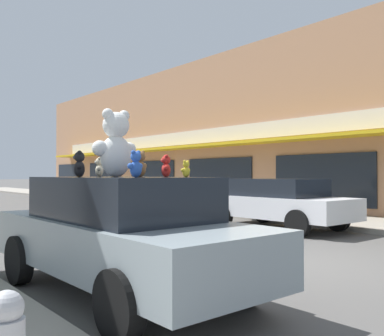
{
  "coord_description": "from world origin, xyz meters",
  "views": [
    {
      "loc": [
        -6.43,
        -4.82,
        1.62
      ],
      "look_at": [
        -1.53,
        1.08,
        1.73
      ],
      "focal_mm": 40.0,
      "sensor_mm": 36.0,
      "label": 1
    }
  ],
  "objects_px": {
    "teddy_bear_black": "(79,164)",
    "teddy_bear_red": "(166,166)",
    "teddy_bear_cream": "(99,167)",
    "teddy_bear_blue": "(136,164)",
    "plush_art_car": "(121,232)",
    "teddy_bear_brown": "(140,164)",
    "parked_car_far_center": "(278,202)",
    "teddy_bear_giant": "(116,145)",
    "teddy_bear_yellow": "(186,169)"
  },
  "relations": [
    {
      "from": "teddy_bear_yellow",
      "to": "parked_car_far_center",
      "type": "height_order",
      "value": "teddy_bear_yellow"
    },
    {
      "from": "teddy_bear_brown",
      "to": "plush_art_car",
      "type": "bearing_deg",
      "value": -20.82
    },
    {
      "from": "teddy_bear_blue",
      "to": "teddy_bear_yellow",
      "type": "height_order",
      "value": "teddy_bear_blue"
    },
    {
      "from": "teddy_bear_cream",
      "to": "teddy_bear_red",
      "type": "height_order",
      "value": "same"
    },
    {
      "from": "teddy_bear_giant",
      "to": "teddy_bear_cream",
      "type": "height_order",
      "value": "teddy_bear_giant"
    },
    {
      "from": "teddy_bear_yellow",
      "to": "teddy_bear_brown",
      "type": "height_order",
      "value": "teddy_bear_brown"
    },
    {
      "from": "teddy_bear_black",
      "to": "teddy_bear_yellow",
      "type": "xyz_separation_m",
      "value": [
        0.94,
        -1.08,
        -0.07
      ]
    },
    {
      "from": "teddy_bear_giant",
      "to": "teddy_bear_red",
      "type": "xyz_separation_m",
      "value": [
        0.45,
        -0.51,
        -0.29
      ]
    },
    {
      "from": "teddy_bear_black",
      "to": "teddy_bear_blue",
      "type": "distance_m",
      "value": 1.04
    },
    {
      "from": "teddy_bear_red",
      "to": "teddy_bear_blue",
      "type": "bearing_deg",
      "value": -47.44
    },
    {
      "from": "teddy_bear_yellow",
      "to": "teddy_bear_red",
      "type": "bearing_deg",
      "value": -69.06
    },
    {
      "from": "teddy_bear_red",
      "to": "teddy_bear_brown",
      "type": "relative_size",
      "value": 0.79
    },
    {
      "from": "plush_art_car",
      "to": "teddy_bear_giant",
      "type": "height_order",
      "value": "teddy_bear_giant"
    },
    {
      "from": "parked_car_far_center",
      "to": "plush_art_car",
      "type": "bearing_deg",
      "value": -156.9
    },
    {
      "from": "teddy_bear_black",
      "to": "parked_car_far_center",
      "type": "bearing_deg",
      "value": 131.61
    },
    {
      "from": "teddy_bear_red",
      "to": "parked_car_far_center",
      "type": "height_order",
      "value": "teddy_bear_red"
    },
    {
      "from": "teddy_bear_cream",
      "to": "teddy_bear_giant",
      "type": "bearing_deg",
      "value": 13.49
    },
    {
      "from": "teddy_bear_black",
      "to": "teddy_bear_blue",
      "type": "bearing_deg",
      "value": 34.5
    },
    {
      "from": "plush_art_car",
      "to": "parked_car_far_center",
      "type": "height_order",
      "value": "plush_art_car"
    },
    {
      "from": "teddy_bear_red",
      "to": "parked_car_far_center",
      "type": "bearing_deg",
      "value": 143.64
    },
    {
      "from": "teddy_bear_yellow",
      "to": "teddy_bear_red",
      "type": "relative_size",
      "value": 0.74
    },
    {
      "from": "teddy_bear_brown",
      "to": "teddy_bear_giant",
      "type": "bearing_deg",
      "value": -3.75
    },
    {
      "from": "teddy_bear_cream",
      "to": "teddy_bear_brown",
      "type": "relative_size",
      "value": 0.79
    },
    {
      "from": "teddy_bear_red",
      "to": "teddy_bear_brown",
      "type": "xyz_separation_m",
      "value": [
        -0.02,
        0.58,
        0.04
      ]
    },
    {
      "from": "teddy_bear_yellow",
      "to": "parked_car_far_center",
      "type": "xyz_separation_m",
      "value": [
        6.6,
        3.85,
        -0.88
      ]
    },
    {
      "from": "teddy_bear_blue",
      "to": "parked_car_far_center",
      "type": "distance_m",
      "value": 8.28
    },
    {
      "from": "teddy_bear_yellow",
      "to": "plush_art_car",
      "type": "bearing_deg",
      "value": -72.81
    },
    {
      "from": "teddy_bear_black",
      "to": "teddy_bear_blue",
      "type": "relative_size",
      "value": 1.09
    },
    {
      "from": "teddy_bear_yellow",
      "to": "parked_car_far_center",
      "type": "relative_size",
      "value": 0.05
    },
    {
      "from": "teddy_bear_black",
      "to": "parked_car_far_center",
      "type": "distance_m",
      "value": 8.09
    },
    {
      "from": "teddy_bear_giant",
      "to": "teddy_bear_black",
      "type": "bearing_deg",
      "value": -46.38
    },
    {
      "from": "teddy_bear_black",
      "to": "teddy_bear_brown",
      "type": "bearing_deg",
      "value": 93.39
    },
    {
      "from": "teddy_bear_red",
      "to": "teddy_bear_black",
      "type": "bearing_deg",
      "value": -110.89
    },
    {
      "from": "teddy_bear_cream",
      "to": "teddy_bear_yellow",
      "type": "distance_m",
      "value": 1.58
    },
    {
      "from": "teddy_bear_blue",
      "to": "teddy_bear_black",
      "type": "bearing_deg",
      "value": -92.02
    },
    {
      "from": "plush_art_car",
      "to": "teddy_bear_cream",
      "type": "xyz_separation_m",
      "value": [
        0.02,
        0.66,
        0.88
      ]
    },
    {
      "from": "plush_art_car",
      "to": "teddy_bear_yellow",
      "type": "xyz_separation_m",
      "value": [
        0.44,
        -0.85,
        0.84
      ]
    },
    {
      "from": "teddy_bear_black",
      "to": "teddy_bear_red",
      "type": "relative_size",
      "value": 1.2
    },
    {
      "from": "teddy_bear_cream",
      "to": "teddy_bear_blue",
      "type": "xyz_separation_m",
      "value": [
        -0.29,
        -1.46,
        0.01
      ]
    },
    {
      "from": "plush_art_car",
      "to": "parked_car_far_center",
      "type": "relative_size",
      "value": 1.03
    },
    {
      "from": "teddy_bear_brown",
      "to": "parked_car_far_center",
      "type": "distance_m",
      "value": 7.47
    },
    {
      "from": "teddy_bear_cream",
      "to": "teddy_bear_red",
      "type": "xyz_separation_m",
      "value": [
        0.28,
        -1.28,
        -0.0
      ]
    },
    {
      "from": "teddy_bear_giant",
      "to": "teddy_bear_cream",
      "type": "distance_m",
      "value": 0.84
    },
    {
      "from": "teddy_bear_giant",
      "to": "plush_art_car",
      "type": "bearing_deg",
      "value": -146.94
    },
    {
      "from": "teddy_bear_cream",
      "to": "parked_car_far_center",
      "type": "height_order",
      "value": "teddy_bear_cream"
    },
    {
      "from": "teddy_bear_yellow",
      "to": "teddy_bear_giant",
      "type": "bearing_deg",
      "value": -61.64
    },
    {
      "from": "teddy_bear_yellow",
      "to": "teddy_bear_brown",
      "type": "distance_m",
      "value": 0.84
    },
    {
      "from": "plush_art_car",
      "to": "teddy_bear_black",
      "type": "xyz_separation_m",
      "value": [
        -0.51,
        0.22,
        0.91
      ]
    },
    {
      "from": "plush_art_car",
      "to": "teddy_bear_brown",
      "type": "bearing_deg",
      "value": -7.46
    },
    {
      "from": "teddy_bear_giant",
      "to": "parked_car_far_center",
      "type": "xyz_separation_m",
      "value": [
        7.18,
        3.11,
        -1.21
      ]
    }
  ]
}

